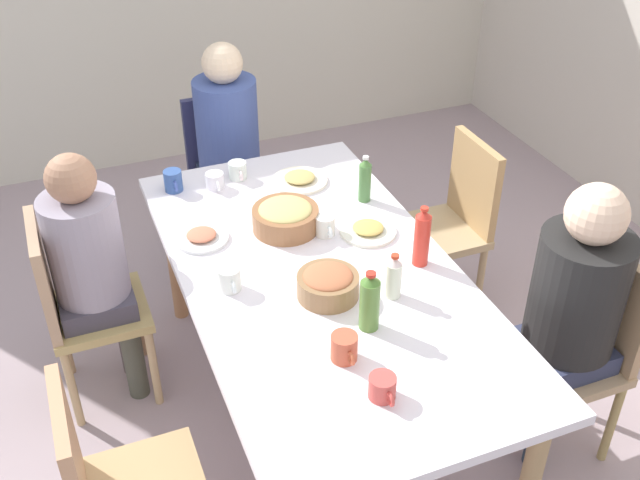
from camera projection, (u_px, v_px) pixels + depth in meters
name	position (u px, v px, depth m)	size (l,w,h in m)	color
ground_plane	(320.00, 412.00, 3.30)	(6.24, 6.24, 0.00)	#A79298
dining_table	(320.00, 288.00, 2.91)	(1.96, 1.02, 0.76)	white
chair_1	(453.00, 217.00, 3.66)	(0.40, 0.40, 0.90)	tan
chair_2	(77.00, 303.00, 3.11)	(0.40, 0.40, 0.90)	tan
person_2	(91.00, 259.00, 3.03)	(0.30, 0.30, 1.18)	#463939
chair_3	(227.00, 170.00, 4.05)	(0.40, 0.40, 0.90)	#333B56
person_3	(228.00, 137.00, 3.85)	(0.32, 0.32, 1.24)	#312D52
chair_4	(581.00, 344.00, 2.91)	(0.40, 0.40, 0.90)	tan
person_4	(573.00, 302.00, 2.75)	(0.34, 0.34, 1.23)	#28394C
plate_0	(300.00, 180.00, 3.43)	(0.25, 0.25, 0.04)	#EEE3CD
plate_1	(202.00, 237.00, 3.04)	(0.22, 0.22, 0.04)	white
plate_2	(368.00, 230.00, 3.08)	(0.23, 0.23, 0.04)	silver
bowl_0	(328.00, 284.00, 2.72)	(0.23, 0.23, 0.11)	olive
bowl_1	(286.00, 217.00, 3.09)	(0.28, 0.28, 0.11)	#96623D
cup_0	(230.00, 279.00, 2.76)	(0.12, 0.08, 0.09)	white
cup_1	(383.00, 387.00, 2.31)	(0.12, 0.09, 0.08)	#CC4C45
cup_2	(238.00, 171.00, 3.45)	(0.12, 0.08, 0.08)	white
cup_3	(325.00, 226.00, 3.06)	(0.12, 0.08, 0.09)	white
cup_4	(344.00, 348.00, 2.45)	(0.12, 0.09, 0.10)	#C3553A
cup_5	(173.00, 181.00, 3.35)	(0.12, 0.08, 0.10)	#325294
cup_6	(215.00, 181.00, 3.38)	(0.12, 0.08, 0.07)	white
bottle_0	(422.00, 237.00, 2.85)	(0.06, 0.06, 0.25)	red
bottle_1	(394.00, 277.00, 2.70)	(0.06, 0.06, 0.18)	silver
bottle_2	(370.00, 302.00, 2.55)	(0.07, 0.07, 0.23)	#558236
bottle_3	(365.00, 180.00, 3.25)	(0.05, 0.05, 0.22)	#4A7D41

